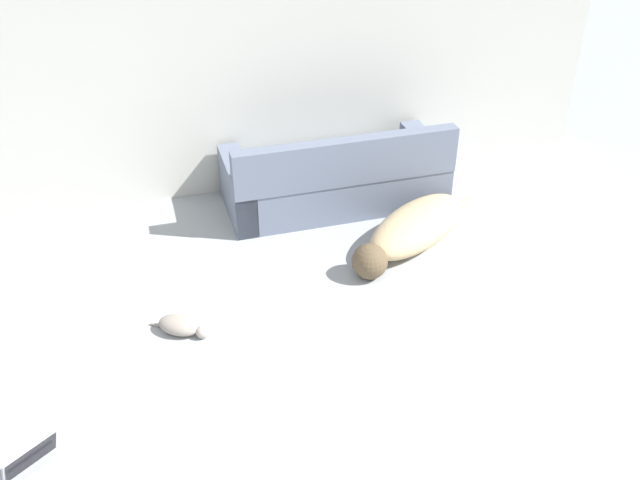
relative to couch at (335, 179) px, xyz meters
name	(u,v)px	position (x,y,z in m)	size (l,w,h in m)	color
wall_back	(203,72)	(-1.08, 0.58, 0.97)	(7.92, 0.06, 2.45)	beige
couch	(335,179)	(0.00, 0.00, 0.00)	(2.08, 0.92, 0.82)	slate
dog	(412,229)	(0.41, -0.90, -0.10)	(1.56, 1.11, 0.33)	tan
cat	(182,326)	(-1.68, -1.48, -0.20)	(0.43, 0.35, 0.13)	gray
laptop_open	(38,466)	(-2.66, -2.52, -0.19)	(0.46, 0.44, 0.22)	#B7B7BC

